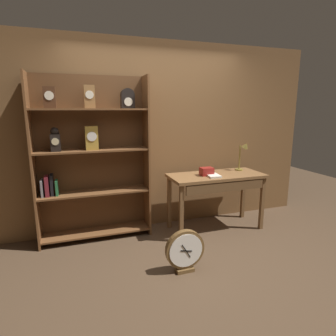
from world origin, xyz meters
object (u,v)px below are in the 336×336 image
at_px(workbench, 217,182).
at_px(open_repair_manual, 213,176).
at_px(bookshelf, 91,157).
at_px(round_clock_large, 185,251).
at_px(toolbox_small, 207,171).
at_px(desk_lamp, 243,153).

height_order(workbench, open_repair_manual, open_repair_manual).
relative_size(bookshelf, round_clock_large, 4.54).
distance_m(open_repair_manual, round_clock_large, 1.22).
bearing_deg(round_clock_large, open_repair_manual, 47.34).
bearing_deg(bookshelf, open_repair_manual, -13.41).
bearing_deg(open_repair_manual, round_clock_large, -127.11).
bearing_deg(open_repair_manual, toolbox_small, 125.03).
distance_m(workbench, desk_lamp, 0.61).
height_order(desk_lamp, round_clock_large, desk_lamp).
bearing_deg(toolbox_small, desk_lamp, 9.74).
relative_size(bookshelf, open_repair_manual, 9.56).
distance_m(bookshelf, toolbox_small, 1.54).
xyz_separation_m(desk_lamp, open_repair_manual, (-0.59, -0.20, -0.24)).
xyz_separation_m(workbench, desk_lamp, (0.48, 0.13, 0.36)).
relative_size(workbench, toolbox_small, 7.72).
distance_m(bookshelf, open_repair_manual, 1.62).
xyz_separation_m(desk_lamp, toolbox_small, (-0.64, -0.11, -0.20)).
bearing_deg(toolbox_small, round_clock_large, -127.32).
distance_m(bookshelf, workbench, 1.73).
distance_m(toolbox_small, open_repair_manual, 0.12).
bearing_deg(round_clock_large, desk_lamp, 37.10).
distance_m(toolbox_small, round_clock_large, 1.27).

